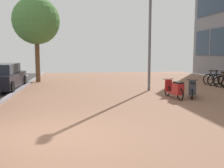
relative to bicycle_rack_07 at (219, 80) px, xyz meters
name	(u,v)px	position (x,y,z in m)	size (l,w,h in m)	color
ground	(115,135)	(-7.70, -8.26, -0.38)	(21.00, 40.00, 0.13)	#292223
bicycle_rack_07	(219,80)	(0.00, 0.00, 0.00)	(1.40, 0.48, 1.02)	black
bicycle_rack_08	(213,79)	(0.04, 0.69, -0.02)	(1.30, 0.48, 0.97)	black
scooter_near	(175,89)	(-4.30, -3.74, 0.05)	(0.52, 1.79, 0.82)	black
scooter_mid	(192,89)	(-3.48, -3.68, 0.03)	(0.93, 1.64, 0.76)	black
parked_car_far	(1,77)	(-12.52, 0.37, 0.32)	(1.94, 4.33, 1.40)	black
lamp_post	(150,21)	(-4.71, -1.18, 3.22)	(0.20, 0.52, 6.51)	slate
street_tree	(36,21)	(-11.04, 3.74, 3.72)	(3.12, 3.12, 5.66)	brown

